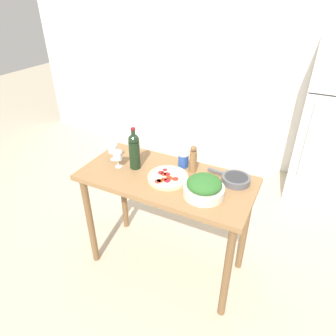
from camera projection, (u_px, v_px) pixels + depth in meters
ground_plane at (166, 262)px, 2.70m from camera, size 14.00×14.00×0.00m
wall_back at (244, 66)px, 3.61m from camera, size 6.40×0.06×2.60m
refrigerator at (333, 125)px, 3.14m from camera, size 0.63×0.67×1.76m
prep_counter at (166, 192)px, 2.29m from camera, size 1.30×0.62×0.92m
wine_bottle at (134, 150)px, 2.25m from camera, size 0.08×0.08×0.33m
wine_glass_near at (118, 156)px, 2.29m from camera, size 0.07×0.07×0.13m
wine_glass_far at (113, 149)px, 2.38m from camera, size 0.07×0.07×0.13m
pepper_mill at (193, 159)px, 2.23m from camera, size 0.06×0.06×0.22m
salad_bowl at (204, 187)px, 1.99m from camera, size 0.28×0.28×0.14m
homemade_pizza at (168, 177)px, 2.18m from camera, size 0.30×0.30×0.04m
salt_canister at (183, 160)px, 2.31m from camera, size 0.08×0.08×0.12m
cast_iron_skillet at (236, 179)px, 2.14m from camera, size 0.33×0.20×0.05m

